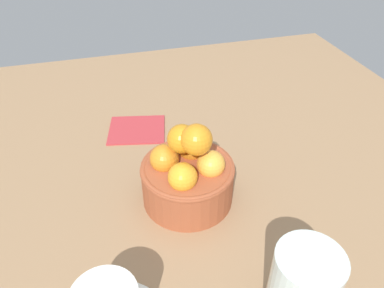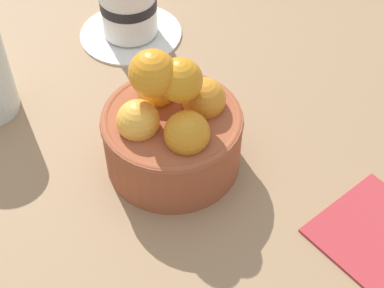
% 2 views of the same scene
% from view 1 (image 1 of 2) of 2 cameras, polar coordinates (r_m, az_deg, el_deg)
% --- Properties ---
extents(ground_plane, '(1.14, 1.18, 0.03)m').
position_cam_1_polar(ground_plane, '(0.61, -0.64, -9.33)').
color(ground_plane, '#997551').
extents(terracotta_bowl, '(0.14, 0.14, 0.14)m').
position_cam_1_polar(terracotta_bowl, '(0.56, -0.68, -4.67)').
color(terracotta_bowl, '#9E4C2D').
rests_on(terracotta_bowl, ground_plane).
extents(folded_napkin, '(0.13, 0.12, 0.01)m').
position_cam_1_polar(folded_napkin, '(0.74, -8.45, 2.29)').
color(folded_napkin, '#B23338').
rests_on(folded_napkin, ground_plane).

